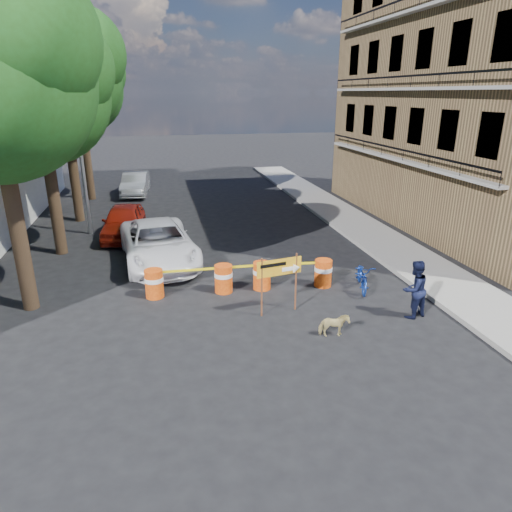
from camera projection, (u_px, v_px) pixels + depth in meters
name	position (u px, v px, depth m)	size (l,w,h in m)	color
ground	(271.00, 316.00, 13.00)	(120.00, 120.00, 0.00)	black
sidewalk_east	(376.00, 238.00, 19.73)	(2.40, 40.00, 0.15)	gray
apartment_building	(486.00, 93.00, 20.73)	(8.00, 16.00, 12.00)	olive
tree_mid_a	(40.00, 92.00, 16.07)	(5.25, 5.00, 8.68)	#332316
tree_mid_b	(62.00, 76.00, 20.43)	(5.67, 5.40, 9.62)	#332316
tree_far	(80.00, 88.00, 25.20)	(5.04, 4.80, 8.84)	#332316
streetlamp	(80.00, 134.00, 19.08)	(1.25, 0.18, 8.00)	gray
barrel_far_left	(154.00, 283.00, 14.03)	(0.58, 0.58, 0.90)	red
barrel_mid_left	(223.00, 278.00, 14.40)	(0.58, 0.58, 0.90)	red
barrel_mid_right	(262.00, 275.00, 14.64)	(0.58, 0.58, 0.90)	red
barrel_far_right	(323.00, 272.00, 14.86)	(0.58, 0.58, 0.90)	red
detour_sign	(285.00, 271.00, 12.81)	(1.34, 0.36, 1.75)	#592D19
pedestrian	(414.00, 289.00, 12.67)	(0.82, 0.64, 1.68)	black
bicycle	(364.00, 264.00, 14.47)	(0.61, 0.91, 1.74)	#13339A
dog	(334.00, 326.00, 11.78)	(0.35, 0.76, 0.64)	#CEBB76
suv_white	(158.00, 243.00, 16.84)	(2.49, 5.39, 1.50)	white
sedan_red	(124.00, 221.00, 19.92)	(1.65, 4.10, 1.40)	maroon
sedan_silver	(135.00, 184.00, 28.13)	(1.44, 4.14, 1.36)	#9D9FA4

